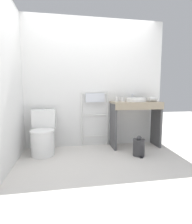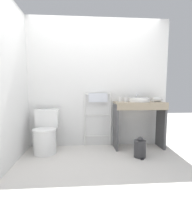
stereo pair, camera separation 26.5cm
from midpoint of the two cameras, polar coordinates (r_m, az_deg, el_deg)
ground_plane at (r=2.55m, az=5.42°, el=-18.86°), size 12.00×12.00×0.00m
wall_back at (r=3.55m, az=2.13°, el=9.23°), size 2.88×0.12×2.50m
wall_side at (r=3.03m, az=-23.52°, el=9.03°), size 0.12×1.80×2.50m
toilet at (r=3.26m, az=-13.98°, el=-7.28°), size 0.42×0.55×0.78m
towel_radiator at (r=3.46m, az=2.81°, el=1.75°), size 0.55×0.06×1.10m
vanity_counter at (r=3.47m, az=16.00°, el=-1.67°), size 0.94×0.46×0.90m
sink_basin at (r=3.46m, az=16.22°, el=3.86°), size 0.38×0.38×0.08m
faucet at (r=3.62m, az=15.26°, el=4.92°), size 0.02×0.10×0.15m
cup_near_wall at (r=3.47m, az=10.11°, el=4.13°), size 0.07×0.07×0.09m
cup_near_edge at (r=3.44m, az=12.00°, el=4.03°), size 0.07×0.07×0.09m
hair_dryer at (r=3.57m, az=21.37°, el=3.81°), size 0.19×0.18×0.09m
trash_bin at (r=3.10m, az=16.62°, el=-11.31°), size 0.20×0.23×0.35m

